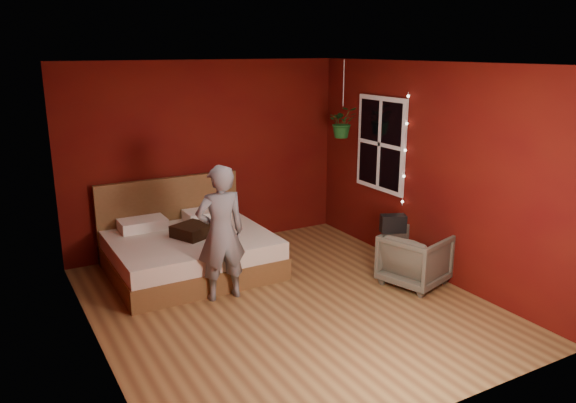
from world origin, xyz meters
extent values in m
plane|color=olive|center=(0.00, 0.00, 0.00)|extent=(4.50, 4.50, 0.00)
cube|color=#561209|center=(0.00, 2.26, 1.30)|extent=(4.00, 0.02, 2.60)
cube|color=#561209|center=(0.00, -2.26, 1.30)|extent=(4.00, 0.02, 2.60)
cube|color=#561209|center=(-2.01, 0.00, 1.30)|extent=(0.02, 4.50, 2.60)
cube|color=#561209|center=(2.01, 0.00, 1.30)|extent=(0.02, 4.50, 2.60)
cube|color=silver|center=(0.00, 0.00, 2.61)|extent=(4.00, 4.50, 0.02)
cube|color=white|center=(1.97, 0.90, 1.50)|extent=(0.04, 0.97, 1.27)
cube|color=black|center=(1.96, 0.90, 1.50)|extent=(0.02, 0.85, 1.15)
cube|color=white|center=(1.95, 0.90, 1.50)|extent=(0.03, 0.05, 1.15)
cube|color=white|center=(1.95, 0.90, 1.50)|extent=(0.03, 0.85, 0.05)
cylinder|color=silver|center=(1.94, 0.38, 1.50)|extent=(0.01, 0.01, 1.45)
sphere|color=#FFF2CC|center=(1.94, 0.38, 0.83)|extent=(0.04, 0.04, 0.04)
sphere|color=#FFF2CC|center=(1.94, 0.38, 1.16)|extent=(0.04, 0.04, 0.04)
sphere|color=#FFF2CC|center=(1.94, 0.38, 1.50)|extent=(0.04, 0.04, 0.04)
sphere|color=#FFF2CC|center=(1.94, 0.38, 1.84)|extent=(0.04, 0.04, 0.04)
sphere|color=#FFF2CC|center=(1.94, 0.38, 2.17)|extent=(0.04, 0.04, 0.04)
cube|color=brown|center=(-0.60, 1.37, 0.14)|extent=(1.95, 1.66, 0.27)
cube|color=beige|center=(-0.60, 1.37, 0.38)|extent=(1.91, 1.62, 0.21)
cube|color=brown|center=(-0.60, 2.16, 0.54)|extent=(1.95, 0.08, 1.07)
cube|color=white|center=(-1.04, 1.93, 0.56)|extent=(0.59, 0.37, 0.14)
cube|color=white|center=(-0.16, 1.93, 0.56)|extent=(0.59, 0.37, 0.14)
imported|color=slate|center=(-0.55, 0.50, 0.77)|extent=(0.59, 0.41, 1.54)
imported|color=#565144|center=(1.60, -0.29, 0.32)|extent=(0.87, 0.85, 0.64)
cube|color=black|center=(1.40, -0.09, 0.74)|extent=(0.33, 0.26, 0.21)
cube|color=black|center=(-0.58, 1.34, 0.56)|extent=(0.55, 0.55, 0.15)
cylinder|color=silver|center=(1.63, 1.32, 2.29)|extent=(0.01, 0.01, 0.62)
imported|color=#18551F|center=(1.63, 1.32, 1.77)|extent=(0.48, 0.46, 0.43)
camera|label=1|loc=(-2.81, -4.99, 2.75)|focal=35.00mm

